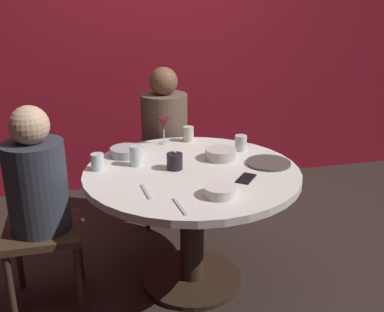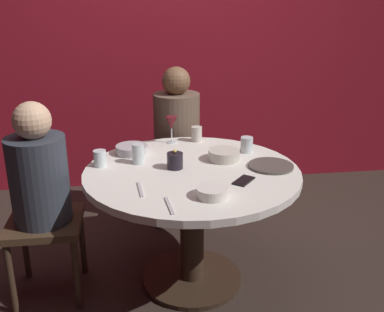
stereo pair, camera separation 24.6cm
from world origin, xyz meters
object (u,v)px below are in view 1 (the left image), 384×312
(seated_diner_back, at_px, (164,128))
(cup_near_candle, at_px, (241,143))
(cup_by_right_diner, at_px, (136,156))
(cup_center_front, at_px, (188,134))
(cup_by_left_diner, at_px, (98,162))
(bowl_salad_center, at_px, (220,191))
(bowl_small_white, at_px, (221,154))
(dinner_plate, at_px, (268,163))
(bowl_serving_large, at_px, (126,152))
(cell_phone, at_px, (246,178))
(seated_diner_left, at_px, (37,187))
(dining_table, at_px, (192,197))
(candle_holder, at_px, (175,161))
(wine_glass, at_px, (164,125))

(seated_diner_back, bearing_deg, cup_near_candle, 31.80)
(cup_by_right_diner, relative_size, cup_center_front, 1.18)
(cup_by_left_diner, xyz_separation_m, cup_by_right_diner, (0.21, 0.02, 0.01))
(bowl_salad_center, height_order, bowl_small_white, bowl_small_white)
(bowl_small_white, xyz_separation_m, cup_by_right_diner, (-0.50, 0.01, 0.03))
(dinner_plate, height_order, cup_near_candle, cup_near_candle)
(bowl_serving_large, distance_m, cup_center_front, 0.47)
(bowl_small_white, bearing_deg, seated_diner_back, 105.99)
(seated_diner_back, xyz_separation_m, dinner_plate, (0.45, -0.87, 0.01))
(cell_phone, bearing_deg, cup_near_candle, -66.28)
(seated_diner_left, relative_size, dinner_plate, 4.46)
(dining_table, xyz_separation_m, bowl_small_white, (0.21, 0.13, 0.20))
(dining_table, height_order, seated_diner_left, seated_diner_left)
(seated_diner_back, distance_m, cup_near_candle, 0.71)
(seated_diner_left, distance_m, candle_holder, 0.74)
(dining_table, relative_size, seated_diner_back, 1.03)
(seated_diner_left, relative_size, bowl_small_white, 6.19)
(dinner_plate, distance_m, cell_phone, 0.27)
(cell_phone, relative_size, bowl_small_white, 0.76)
(cup_by_left_diner, bearing_deg, cup_center_front, 32.12)
(cup_by_right_diner, bearing_deg, cup_near_candle, 9.06)
(candle_holder, relative_size, bowl_salad_center, 0.70)
(cup_by_right_diner, bearing_deg, seated_diner_left, -165.22)
(seated_diner_left, distance_m, wine_glass, 0.91)
(candle_holder, relative_size, cell_phone, 0.80)
(seated_diner_left, height_order, cup_center_front, seated_diner_left)
(cup_by_left_diner, bearing_deg, bowl_small_white, 0.29)
(dining_table, relative_size, cell_phone, 8.60)
(bowl_small_white, distance_m, cup_near_candle, 0.20)
(seated_diner_back, distance_m, candle_holder, 0.82)
(bowl_serving_large, height_order, bowl_salad_center, bowl_serving_large)
(bowl_serving_large, xyz_separation_m, bowl_small_white, (0.54, -0.19, 0.00))
(seated_diner_left, distance_m, seated_diner_back, 1.18)
(seated_diner_back, distance_m, bowl_serving_large, 0.63)
(cup_center_front, bearing_deg, dinner_plate, -56.41)
(seated_diner_back, bearing_deg, cup_by_left_diner, -35.10)
(bowl_salad_center, bearing_deg, candle_holder, 109.54)
(bowl_salad_center, relative_size, cup_by_right_diner, 1.37)
(dinner_plate, height_order, bowl_serving_large, bowl_serving_large)
(dinner_plate, bearing_deg, cup_center_front, 123.59)
(wine_glass, bearing_deg, candle_holder, -92.86)
(cell_phone, relative_size, bowl_salad_center, 0.88)
(cup_near_candle, height_order, cup_center_front, cup_center_front)
(dining_table, xyz_separation_m, cup_center_front, (0.10, 0.50, 0.22))
(candle_holder, xyz_separation_m, wine_glass, (0.02, 0.46, 0.08))
(bowl_serving_large, bearing_deg, wine_glass, 33.91)
(candle_holder, xyz_separation_m, bowl_serving_large, (-0.24, 0.28, -0.02))
(candle_holder, distance_m, cup_by_left_diner, 0.43)
(cup_by_left_diner, bearing_deg, candle_holder, -12.34)
(cup_by_left_diner, bearing_deg, wine_glass, 39.89)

